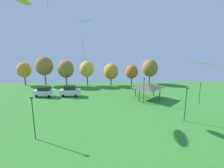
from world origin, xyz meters
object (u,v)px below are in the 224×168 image
Objects in this scene: treeline_tree_3 at (87,69)px; park_pavilion at (147,86)px; parked_car_leftmost at (44,92)px; parked_car_second_from_left at (70,91)px; treeline_tree_2 at (66,69)px; kite_flying_1 at (21,0)px; treeline_tree_5 at (132,72)px; treeline_tree_0 at (24,70)px; light_post_2 at (186,102)px; treeline_tree_4 at (111,72)px; light_post_0 at (33,116)px; treeline_tree_1 at (44,66)px; treeline_tree_6 at (150,68)px; kite_flying_6 at (77,32)px; kite_flying_4 at (200,73)px; light_post_1 at (144,89)px.

park_pavilion is at bearing -44.69° from treeline_tree_3.
parked_car_second_from_left is at bearing 6.30° from parked_car_leftmost.
treeline_tree_2 is at bearing -175.83° from treeline_tree_3.
treeline_tree_3 is at bearing 4.17° from treeline_tree_2.
kite_flying_1 is at bearing -88.73° from parked_car_leftmost.
treeline_tree_5 is at bearing 0.30° from treeline_tree_2.
park_pavilion is 0.83× the size of treeline_tree_0.
treeline_tree_0 is (-36.84, 28.17, 1.49)m from light_post_2.
park_pavilion is at bearing 7.82° from kite_flying_1.
treeline_tree_2 is 1.25× the size of treeline_tree_5.
kite_flying_1 is 28.92m from treeline_tree_4.
treeline_tree_1 is (-8.68, 32.20, 2.58)m from light_post_0.
treeline_tree_1 reaches higher than treeline_tree_6.
treeline_tree_0 is at bearing 115.89° from kite_flying_1.
park_pavilion is at bearing 51.49° from kite_flying_6.
treeline_tree_0 is (-9.33, 19.22, -15.21)m from kite_flying_1.
light_post_0 is 35.80m from treeline_tree_0.
treeline_tree_1 is at bearing 99.25° from kite_flying_1.
treeline_tree_1 is 32.47m from treeline_tree_6.
light_post_0 is 0.75× the size of treeline_tree_6.
kite_flying_4 is at bearing -49.82° from parked_car_second_from_left.
light_post_2 reaches higher than parked_car_leftmost.
treeline_tree_6 is at bearing 9.96° from treeline_tree_4.
parked_car_second_from_left is at bearing -52.46° from treeline_tree_1.
treeline_tree_5 is at bearing 37.15° from kite_flying_1.
treeline_tree_5 is at bearing 60.27° from light_post_0.
parked_car_second_from_left is at bearing -145.90° from treeline_tree_5.
treeline_tree_0 is at bearing 114.67° from light_post_0.
light_post_2 is (20.93, -15.29, 1.94)m from parked_car_second_from_left.
parked_car_leftmost is at bearing 173.01° from park_pavilion.
parked_car_second_from_left is at bearing 159.47° from light_post_1.
treeline_tree_5 reaches higher than park_pavilion.
light_post_1 is (22.44, -6.11, 1.92)m from parked_car_leftmost.
kite_flying_6 is 34.15m from treeline_tree_5.
parked_car_leftmost is 15.34m from treeline_tree_3.
kite_flying_4 is 0.72× the size of park_pavilion.
kite_flying_1 reaches higher than treeline_tree_2.
light_post_0 reaches higher than light_post_2.
park_pavilion is 16.00m from treeline_tree_4.
treeline_tree_0 is at bearing 142.60° from light_post_2.
kite_flying_4 reaches higher than park_pavilion.
treeline_tree_5 is (0.28, 17.42, 1.01)m from light_post_1.
treeline_tree_3 is at bearing 57.71° from parked_car_leftmost.
light_post_0 reaches higher than park_pavilion.
light_post_0 is at bearing 170.24° from kite_flying_4.
treeline_tree_1 is (-9.67, 12.58, 4.60)m from parked_car_second_from_left.
treeline_tree_4 is at bearing 69.70° from light_post_0.
light_post_2 is 0.90× the size of treeline_tree_5.
treeline_tree_3 is (12.82, -0.95, -0.86)m from treeline_tree_1.
treeline_tree_2 is 13.42m from treeline_tree_4.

